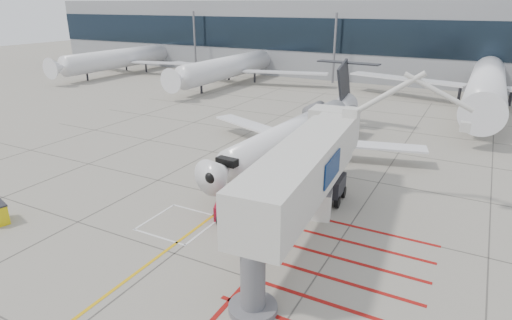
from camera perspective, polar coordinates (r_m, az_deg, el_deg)
The scene contains 13 objects.
ground_plane at distance 28.39m, azimuth -5.78°, elevation -8.46°, with size 260.00×260.00×0.00m, color gray.
regional_jet at distance 37.20m, azimuth 3.68°, elevation 4.96°, with size 23.04×29.05×7.61m, color white, non-canonical shape.
jet_bridge at distance 24.73m, azimuth 6.03°, elevation -2.69°, with size 9.46×19.98×7.99m, color silver, non-canonical shape.
pushback_tug at distance 28.41m, azimuth -2.78°, elevation -6.61°, with size 2.62×1.64×1.53m, color maroon, non-canonical shape.
baggage_cart at distance 33.54m, azimuth 6.48°, elevation -2.81°, with size 1.68×1.06×1.06m, color #58595D, non-canonical shape.
ground_power_unit at distance 28.98m, azimuth 7.53°, elevation -5.73°, with size 2.48×1.44×1.96m, color silver, non-canonical shape.
cone_nose at distance 33.24m, azimuth -6.88°, elevation -3.62°, with size 0.32×0.32×0.45m, color #F3440C.
cone_side at distance 31.38m, azimuth 2.20°, elevation -4.86°, with size 0.41×0.41×0.56m, color orange.
terminal_building at distance 90.85m, azimuth 26.25°, elevation 14.09°, with size 180.00×28.00×14.00m, color gray.
terminal_glass_band at distance 76.78m, azimuth 25.76°, elevation 14.15°, with size 180.00×0.10×6.00m, color black.
bg_aircraft_a at distance 93.44m, azimuth -16.76°, elevation 14.46°, with size 33.05×36.72×11.02m, color silver, non-canonical shape.
bg_aircraft_b at distance 77.80m, azimuth -2.68°, elevation 14.23°, with size 32.85×36.50×10.95m, color silver, non-canonical shape.
bg_aircraft_c at distance 66.89m, azimuth 28.88°, elevation 11.74°, with size 39.13×43.48×13.04m, color silver, non-canonical shape.
Camera 1 is at (14.17, -20.52, 13.58)m, focal length 30.00 mm.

